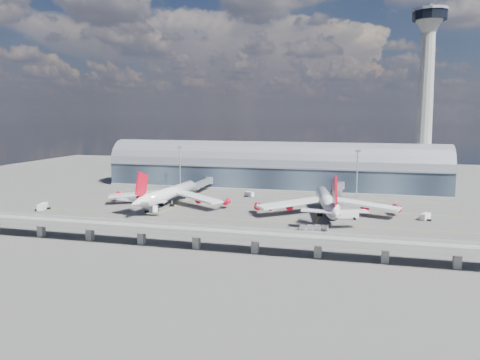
% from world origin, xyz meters
% --- Properties ---
extents(ground, '(500.00, 500.00, 0.00)m').
position_xyz_m(ground, '(0.00, 0.00, 0.00)').
color(ground, '#474744').
rests_on(ground, ground).
extents(taxi_lines, '(200.00, 80.12, 0.01)m').
position_xyz_m(taxi_lines, '(0.00, 22.11, 0.01)').
color(taxi_lines, gold).
rests_on(taxi_lines, ground).
extents(terminal, '(200.00, 30.00, 28.00)m').
position_xyz_m(terminal, '(0.00, 77.99, 11.34)').
color(terminal, '#212A37').
rests_on(terminal, ground).
extents(control_tower, '(19.00, 19.00, 103.00)m').
position_xyz_m(control_tower, '(85.00, 83.00, 51.64)').
color(control_tower, gray).
rests_on(control_tower, ground).
extents(guideway, '(220.00, 8.50, 7.20)m').
position_xyz_m(guideway, '(-0.00, -55.00, 5.29)').
color(guideway, gray).
rests_on(guideway, ground).
extents(floodlight_mast_left, '(3.00, 0.70, 25.70)m').
position_xyz_m(floodlight_mast_left, '(-50.00, 55.00, 13.63)').
color(floodlight_mast_left, gray).
rests_on(floodlight_mast_left, ground).
extents(floodlight_mast_right, '(3.00, 0.70, 25.70)m').
position_xyz_m(floodlight_mast_right, '(50.00, 55.00, 13.63)').
color(floodlight_mast_right, gray).
rests_on(floodlight_mast_right, ground).
extents(airliner_left, '(62.81, 65.99, 20.10)m').
position_xyz_m(airliner_left, '(-38.75, 10.76, 5.74)').
color(airliner_left, white).
rests_on(airliner_left, ground).
extents(airliner_right, '(64.40, 67.38, 21.46)m').
position_xyz_m(airliner_right, '(38.05, 8.38, 5.57)').
color(airliner_right, white).
rests_on(airliner_right, ground).
extents(jet_bridge_left, '(4.40, 28.00, 7.25)m').
position_xyz_m(jet_bridge_left, '(-35.11, 53.12, 5.18)').
color(jet_bridge_left, gray).
rests_on(jet_bridge_left, ground).
extents(jet_bridge_right, '(4.40, 32.00, 7.25)m').
position_xyz_m(jet_bridge_right, '(41.23, 51.18, 5.18)').
color(jet_bridge_right, gray).
rests_on(jet_bridge_right, ground).
extents(service_truck_0, '(4.74, 8.11, 3.19)m').
position_xyz_m(service_truck_0, '(-90.40, -14.58, 1.65)').
color(service_truck_0, silver).
rests_on(service_truck_0, ground).
extents(service_truck_1, '(6.07, 4.97, 3.21)m').
position_xyz_m(service_truck_1, '(-39.52, -5.67, 1.62)').
color(service_truck_1, silver).
rests_on(service_truck_1, ground).
extents(service_truck_2, '(9.52, 4.63, 3.32)m').
position_xyz_m(service_truck_2, '(47.06, 3.01, 1.73)').
color(service_truck_2, silver).
rests_on(service_truck_2, ground).
extents(service_truck_3, '(4.96, 6.31, 2.88)m').
position_xyz_m(service_truck_3, '(78.93, 8.93, 1.47)').
color(service_truck_3, silver).
rests_on(service_truck_3, ground).
extents(service_truck_4, '(3.44, 5.09, 2.70)m').
position_xyz_m(service_truck_4, '(10.96, 13.14, 1.36)').
color(service_truck_4, silver).
rests_on(service_truck_4, ground).
extents(service_truck_5, '(5.93, 4.94, 2.74)m').
position_xyz_m(service_truck_5, '(-5.97, 44.65, 1.40)').
color(service_truck_5, silver).
rests_on(service_truck_5, ground).
extents(cargo_train_0, '(7.98, 2.71, 1.75)m').
position_xyz_m(cargo_train_0, '(18.34, -37.26, 0.91)').
color(cargo_train_0, gray).
rests_on(cargo_train_0, ground).
extents(cargo_train_1, '(11.24, 4.69, 1.86)m').
position_xyz_m(cargo_train_1, '(35.29, -20.17, 0.97)').
color(cargo_train_1, gray).
rests_on(cargo_train_1, ground).
extents(cargo_train_2, '(5.04, 1.73, 1.70)m').
position_xyz_m(cargo_train_2, '(42.93, -31.03, 0.89)').
color(cargo_train_2, gray).
rests_on(cargo_train_2, ground).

